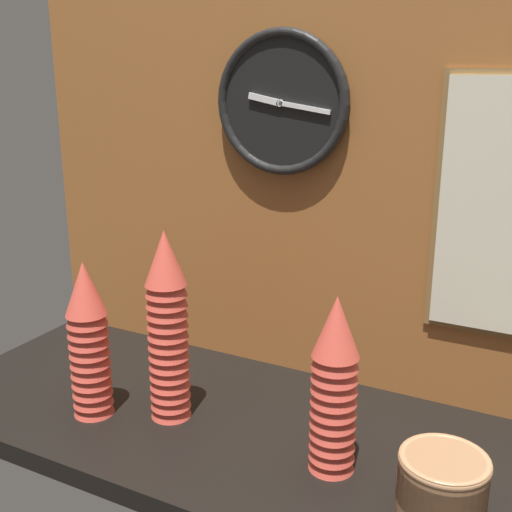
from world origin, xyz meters
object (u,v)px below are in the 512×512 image
bowl_stack_right (443,482)px  cup_stack_left (89,340)px  cup_stack_center_left (168,327)px  cup_stack_center_right (334,385)px  wall_clock (282,103)px

bowl_stack_right → cup_stack_left: bearing=-178.0°
cup_stack_left → cup_stack_center_left: size_ratio=0.83×
cup_stack_center_left → bowl_stack_right: 56.70cm
cup_stack_center_right → wall_clock: (-24.73, 30.14, 44.50)cm
cup_stack_left → bowl_stack_right: size_ratio=2.25×
cup_stack_left → cup_stack_center_left: cup_stack_center_left is taller
cup_stack_left → cup_stack_center_right: same height
cup_stack_left → wall_clock: bearing=54.5°
wall_clock → bowl_stack_right: bearing=-36.4°
cup_stack_left → bowl_stack_right: cup_stack_left is taller
cup_stack_left → cup_stack_center_left: 16.26cm
cup_stack_left → cup_stack_center_right: (49.74, 4.91, 0.00)cm
cup_stack_left → wall_clock: size_ratio=1.08×
cup_stack_left → wall_clock: (25.01, 35.05, 44.50)cm
cup_stack_center_left → cup_stack_center_right: 35.38cm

